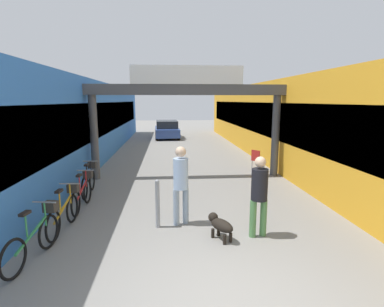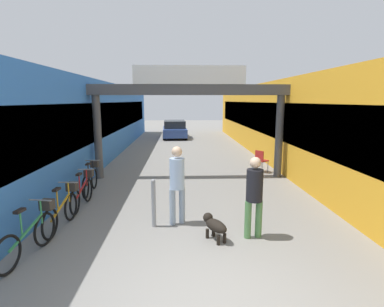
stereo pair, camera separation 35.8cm
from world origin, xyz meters
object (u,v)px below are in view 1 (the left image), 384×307
pedestrian_companion (181,180)px  bicycle_red_third (83,192)px  cafe_chair_red_nearer (257,159)px  bicycle_green_nearest (36,236)px  parked_car_blue (167,129)px  bicycle_black_farthest (89,180)px  pedestrian_with_dog (259,191)px  dog_on_leash (220,225)px  bicycle_orange_second (65,210)px  bollard_post_metal (158,203)px

pedestrian_companion → bicycle_red_third: bearing=153.7°
bicycle_red_third → cafe_chair_red_nearer: bicycle_red_third is taller
bicycle_green_nearest → parked_car_blue: bearing=82.5°
parked_car_blue → bicycle_black_farthest: bearing=-99.7°
pedestrian_with_dog → dog_on_leash: 1.07m
bicycle_red_third → bicycle_orange_second: bearing=-91.0°
pedestrian_companion → dog_on_leash: size_ratio=2.58×
pedestrian_with_dog → pedestrian_companion: bearing=154.0°
dog_on_leash → parked_car_blue: 17.29m
pedestrian_companion → bicycle_black_farthest: pedestrian_companion is taller
cafe_chair_red_nearer → dog_on_leash: bearing=-113.5°
bicycle_green_nearest → bollard_post_metal: (2.15, 1.20, 0.13)m
bollard_post_metal → cafe_chair_red_nearer: size_ratio=1.26×
bicycle_green_nearest → pedestrian_companion: bearing=26.6°
parked_car_blue → bicycle_orange_second: bearing=-97.7°
pedestrian_companion → cafe_chair_red_nearer: pedestrian_companion is taller
bicycle_black_farthest → bollard_post_metal: bearing=-50.8°
bollard_post_metal → parked_car_blue: (0.19, 16.56, 0.07)m
pedestrian_with_dog → cafe_chair_red_nearer: 5.99m
pedestrian_companion → bicycle_orange_second: (-2.58, -0.08, -0.62)m
dog_on_leash → bicycle_black_farthest: 4.86m
bicycle_red_third → bollard_post_metal: (2.03, -1.41, 0.13)m
pedestrian_companion → bicycle_red_third: (-2.56, 1.27, -0.62)m
pedestrian_companion → bicycle_orange_second: size_ratio=1.08×
pedestrian_with_dog → bicycle_green_nearest: 4.35m
bicycle_green_nearest → parked_car_blue: (2.34, 17.76, 0.21)m
bicycle_green_nearest → bollard_post_metal: bollard_post_metal is taller
bicycle_orange_second → bicycle_red_third: size_ratio=1.00×
dog_on_leash → bicycle_black_farthest: (-3.49, 3.38, 0.12)m
bicycle_red_third → pedestrian_companion: bearing=-26.3°
bicycle_red_third → parked_car_blue: size_ratio=0.42×
bicycle_black_farthest → parked_car_blue: parked_car_blue is taller
pedestrian_with_dog → bicycle_red_third: (-4.15, 2.04, -0.55)m
bicycle_orange_second → pedestrian_companion: bearing=1.8°
bicycle_red_third → bicycle_black_farthest: bearing=97.2°
pedestrian_with_dog → parked_car_blue: pedestrian_with_dog is taller
pedestrian_companion → dog_on_leash: bearing=-47.7°
bicycle_green_nearest → bollard_post_metal: 2.47m
bollard_post_metal → pedestrian_with_dog: bearing=-16.6°
bicycle_orange_second → parked_car_blue: (2.24, 16.49, 0.21)m
bollard_post_metal → cafe_chair_red_nearer: 6.37m
dog_on_leash → bollard_post_metal: (-1.30, 0.70, 0.25)m
pedestrian_companion → bicycle_green_nearest: (-2.69, -1.34, -0.62)m
pedestrian_companion → bicycle_orange_second: pedestrian_companion is taller
dog_on_leash → parked_car_blue: (-1.11, 17.26, 0.33)m
pedestrian_companion → bicycle_green_nearest: 3.07m
dog_on_leash → bicycle_black_farthest: bicycle_black_farthest is taller
dog_on_leash → bicycle_red_third: bearing=147.6°
pedestrian_with_dog → bicycle_green_nearest: bearing=-172.5°
pedestrian_with_dog → bollard_post_metal: 2.26m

